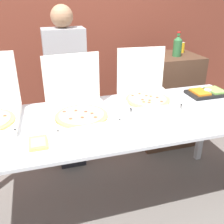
# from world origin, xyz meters

# --- Properties ---
(ground_plane) EXTENTS (16.00, 16.00, 0.00)m
(ground_plane) POSITION_xyz_m (0.00, 0.00, 0.00)
(ground_plane) COLOR slate
(brick_wall_behind) EXTENTS (10.00, 0.06, 2.80)m
(brick_wall_behind) POSITION_xyz_m (0.00, 1.70, 1.40)
(brick_wall_behind) COLOR brown
(brick_wall_behind) RESTS_ON ground_plane
(buffet_table) EXTENTS (2.49, 0.95, 0.92)m
(buffet_table) POSITION_xyz_m (0.00, 0.00, 0.82)
(buffet_table) COLOR silver
(buffet_table) RESTS_ON ground_plane
(pizza_box_near_right) EXTENTS (0.51, 0.53, 0.47)m
(pizza_box_near_right) POSITION_xyz_m (-0.24, 0.10, 1.00)
(pizza_box_near_right) COLOR white
(pizza_box_near_right) RESTS_ON buffet_table
(pizza_box_near_left) EXTENTS (0.49, 0.50, 0.45)m
(pizza_box_near_left) POSITION_xyz_m (0.40, 0.26, 1.00)
(pizza_box_near_left) COLOR white
(pizza_box_near_left) RESTS_ON buffet_table
(paper_plate_front_left) EXTENTS (0.26, 0.26, 0.03)m
(paper_plate_front_left) POSITION_xyz_m (-0.58, -0.25, 0.93)
(paper_plate_front_left) COLOR white
(paper_plate_front_left) RESTS_ON buffet_table
(veggie_tray) EXTENTS (0.38, 0.23, 0.05)m
(veggie_tray) POSITION_xyz_m (1.03, 0.22, 0.94)
(veggie_tray) COLOR black
(veggie_tray) RESTS_ON buffet_table
(sideboard_podium) EXTENTS (0.68, 0.55, 1.15)m
(sideboard_podium) POSITION_xyz_m (0.99, 0.95, 0.57)
(sideboard_podium) COLOR #4C3323
(sideboard_podium) RESTS_ON ground_plane
(soda_bottle) EXTENTS (0.10, 0.10, 0.27)m
(soda_bottle) POSITION_xyz_m (1.04, 0.88, 1.26)
(soda_bottle) COLOR #2D6638
(soda_bottle) RESTS_ON sideboard_podium
(soda_can_silver) EXTENTS (0.07, 0.07, 0.12)m
(soda_can_silver) POSITION_xyz_m (1.09, 1.00, 1.21)
(soda_can_silver) COLOR silver
(soda_can_silver) RESTS_ON sideboard_podium
(soda_can_colored) EXTENTS (0.07, 0.07, 0.12)m
(soda_can_colored) POSITION_xyz_m (1.20, 1.04, 1.21)
(soda_can_colored) COLOR gold
(soda_can_colored) RESTS_ON sideboard_podium
(person_guest_cap) EXTENTS (0.40, 0.22, 1.73)m
(person_guest_cap) POSITION_xyz_m (-0.25, 0.77, 0.90)
(person_guest_cap) COLOR black
(person_guest_cap) RESTS_ON ground_plane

